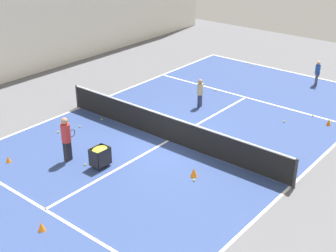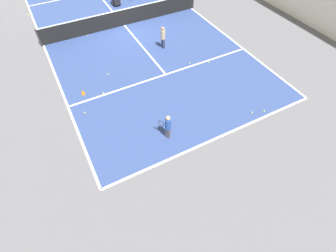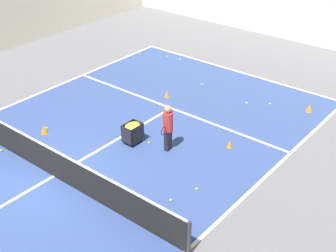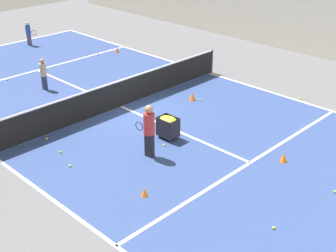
# 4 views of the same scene
# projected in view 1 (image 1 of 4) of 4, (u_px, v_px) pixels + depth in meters

# --- Properties ---
(ground_plane) EXTENTS (35.75, 35.75, 0.00)m
(ground_plane) POSITION_uv_depth(u_px,v_px,m) (168.00, 141.00, 17.86)
(ground_plane) COLOR #5B5B60
(court_playing_area) EXTENTS (10.14, 20.98, 0.00)m
(court_playing_area) POSITION_uv_depth(u_px,v_px,m) (168.00, 141.00, 17.86)
(court_playing_area) COLOR navy
(court_playing_area) RESTS_ON ground
(line_baseline_near) EXTENTS (10.14, 0.10, 0.00)m
(line_baseline_near) POSITION_uv_depth(u_px,v_px,m) (291.00, 72.00, 25.20)
(line_baseline_near) COLOR white
(line_baseline_near) RESTS_ON ground
(line_sideline_left) EXTENTS (0.10, 20.98, 0.00)m
(line_sideline_left) POSITION_uv_depth(u_px,v_px,m) (291.00, 186.00, 14.96)
(line_sideline_left) COLOR white
(line_sideline_left) RESTS_ON ground
(line_sideline_right) EXTENTS (0.10, 20.98, 0.00)m
(line_sideline_right) POSITION_uv_depth(u_px,v_px,m) (80.00, 108.00, 20.76)
(line_sideline_right) COLOR white
(line_sideline_right) RESTS_ON ground
(line_service_near) EXTENTS (10.14, 0.10, 0.00)m
(line_service_near) POSITION_uv_depth(u_px,v_px,m) (246.00, 97.00, 21.90)
(line_service_near) COLOR white
(line_service_near) RESTS_ON ground
(line_service_far) EXTENTS (10.14, 0.10, 0.00)m
(line_service_far) POSITION_uv_depth(u_px,v_px,m) (45.00, 210.00, 13.82)
(line_service_far) COLOR white
(line_service_far) RESTS_ON ground
(line_centre_service) EXTENTS (0.10, 11.54, 0.00)m
(line_centre_service) POSITION_uv_depth(u_px,v_px,m) (168.00, 141.00, 17.86)
(line_centre_service) COLOR white
(line_centre_service) RESTS_ON ground
(tennis_net) EXTENTS (10.44, 0.10, 1.05)m
(tennis_net) POSITION_uv_depth(u_px,v_px,m) (168.00, 128.00, 17.63)
(tennis_net) COLOR #2D2D33
(tennis_net) RESTS_ON ground
(player_near_baseline) EXTENTS (0.42, 0.55, 1.23)m
(player_near_baseline) POSITION_uv_depth(u_px,v_px,m) (318.00, 71.00, 23.13)
(player_near_baseline) COLOR #4C4C56
(player_near_baseline) RESTS_ON ground
(coach_at_net) EXTENTS (0.36, 0.66, 1.65)m
(coach_at_net) POSITION_uv_depth(u_px,v_px,m) (66.00, 136.00, 16.11)
(coach_at_net) COLOR black
(coach_at_net) RESTS_ON ground
(child_midcourt) EXTENTS (0.28, 0.28, 1.29)m
(child_midcourt) POSITION_uv_depth(u_px,v_px,m) (200.00, 91.00, 20.57)
(child_midcourt) COLOR #2D3351
(child_midcourt) RESTS_ON ground
(ball_cart) EXTENTS (0.48, 0.63, 0.74)m
(ball_cart) POSITION_uv_depth(u_px,v_px,m) (100.00, 153.00, 15.89)
(ball_cart) COLOR black
(ball_cart) RESTS_ON ground
(training_cone_0) EXTENTS (0.25, 0.25, 0.31)m
(training_cone_0) POSITION_uv_depth(u_px,v_px,m) (194.00, 172.00, 15.46)
(training_cone_0) COLOR orange
(training_cone_0) RESTS_ON ground
(training_cone_1) EXTENTS (0.19, 0.19, 0.28)m
(training_cone_1) POSITION_uv_depth(u_px,v_px,m) (329.00, 122.00, 19.07)
(training_cone_1) COLOR orange
(training_cone_1) RESTS_ON ground
(training_cone_3) EXTENTS (0.21, 0.21, 0.27)m
(training_cone_3) POSITION_uv_depth(u_px,v_px,m) (41.00, 226.00, 12.88)
(training_cone_3) COLOR orange
(training_cone_3) RESTS_ON ground
(training_cone_4) EXTENTS (0.19, 0.19, 0.23)m
(training_cone_4) POSITION_uv_depth(u_px,v_px,m) (8.00, 159.00, 16.34)
(training_cone_4) COLOR orange
(training_cone_4) RESTS_ON ground
(tennis_ball_0) EXTENTS (0.07, 0.07, 0.07)m
(tennis_ball_0) POSITION_uv_depth(u_px,v_px,m) (194.00, 180.00, 15.25)
(tennis_ball_0) COLOR yellow
(tennis_ball_0) RESTS_ON ground
(tennis_ball_1) EXTENTS (0.07, 0.07, 0.07)m
(tennis_ball_1) POSITION_uv_depth(u_px,v_px,m) (204.00, 84.00, 23.47)
(tennis_ball_1) COLOR yellow
(tennis_ball_1) RESTS_ON ground
(tennis_ball_4) EXTENTS (0.07, 0.07, 0.07)m
(tennis_ball_4) POSITION_uv_depth(u_px,v_px,m) (284.00, 121.00, 19.38)
(tennis_ball_4) COLOR yellow
(tennis_ball_4) RESTS_ON ground
(tennis_ball_5) EXTENTS (0.07, 0.07, 0.07)m
(tennis_ball_5) POSITION_uv_depth(u_px,v_px,m) (252.00, 66.00, 26.09)
(tennis_ball_5) COLOR yellow
(tennis_ball_5) RESTS_ON ground
(tennis_ball_8) EXTENTS (0.07, 0.07, 0.07)m
(tennis_ball_8) POSITION_uv_depth(u_px,v_px,m) (245.00, 63.00, 26.53)
(tennis_ball_8) COLOR yellow
(tennis_ball_8) RESTS_ON ground
(tennis_ball_9) EXTENTS (0.07, 0.07, 0.07)m
(tennis_ball_9) POSITION_uv_depth(u_px,v_px,m) (215.00, 90.00, 22.63)
(tennis_ball_9) COLOR yellow
(tennis_ball_9) RESTS_ON ground
(tennis_ball_11) EXTENTS (0.07, 0.07, 0.07)m
(tennis_ball_11) POSITION_uv_depth(u_px,v_px,m) (313.00, 116.00, 19.91)
(tennis_ball_11) COLOR yellow
(tennis_ball_11) RESTS_ON ground
(tennis_ball_14) EXTENTS (0.07, 0.07, 0.07)m
(tennis_ball_14) POSITION_uv_depth(u_px,v_px,m) (225.00, 158.00, 16.55)
(tennis_ball_14) COLOR yellow
(tennis_ball_14) RESTS_ON ground
(tennis_ball_15) EXTENTS (0.07, 0.07, 0.07)m
(tennis_ball_15) POSITION_uv_depth(u_px,v_px,m) (58.00, 132.00, 18.47)
(tennis_ball_15) COLOR yellow
(tennis_ball_15) RESTS_ON ground
(tennis_ball_17) EXTENTS (0.07, 0.07, 0.07)m
(tennis_ball_17) POSITION_uv_depth(u_px,v_px,m) (85.00, 165.00, 16.15)
(tennis_ball_17) COLOR yellow
(tennis_ball_17) RESTS_ON ground
(tennis_ball_19) EXTENTS (0.07, 0.07, 0.07)m
(tennis_ball_19) POSITION_uv_depth(u_px,v_px,m) (102.00, 119.00, 19.57)
(tennis_ball_19) COLOR yellow
(tennis_ball_19) RESTS_ON ground
(tennis_ball_21) EXTENTS (0.07, 0.07, 0.07)m
(tennis_ball_21) POSITION_uv_depth(u_px,v_px,m) (80.00, 126.00, 18.94)
(tennis_ball_21) COLOR yellow
(tennis_ball_21) RESTS_ON ground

